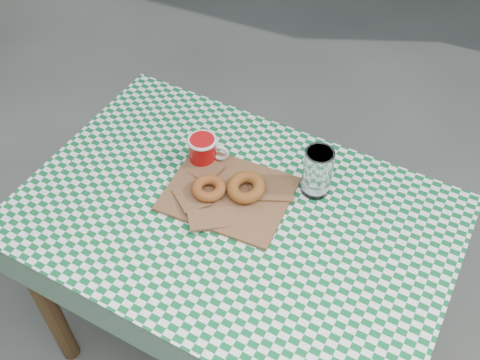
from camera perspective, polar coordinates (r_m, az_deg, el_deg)
name	(u,v)px	position (r m, az deg, el deg)	size (l,w,h in m)	color
ground	(285,327)	(2.18, 4.63, -14.67)	(60.00, 60.00, 0.00)	#474743
table	(235,290)	(1.81, -0.56, -11.10)	(1.13, 0.75, 0.75)	brown
tablecloth	(234,216)	(1.50, -0.66, -3.66)	(1.15, 0.77, 0.01)	#0E5C2D
paper_bag	(228,193)	(1.54, -1.20, -1.34)	(0.33, 0.27, 0.02)	brown
bagel_front	(209,188)	(1.52, -3.22, -0.84)	(0.09, 0.09, 0.03)	#A15921
bagel_back	(246,187)	(1.51, 0.60, -0.76)	(0.11, 0.11, 0.03)	brown
coffee_mug	(203,150)	(1.60, -3.82, 3.02)	(0.16, 0.16, 0.09)	#A90A0C
drinking_glass	(317,172)	(1.52, 7.88, 0.85)	(0.08, 0.08, 0.14)	white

